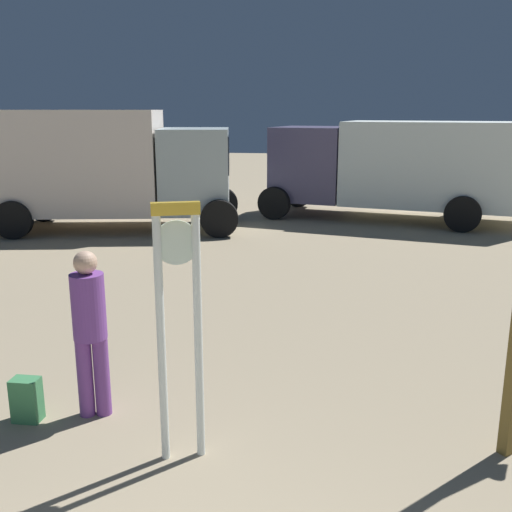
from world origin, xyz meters
name	(u,v)px	position (x,y,z in m)	size (l,w,h in m)	color
standing_clock	(179,310)	(-0.51, 2.90, 1.34)	(0.39, 0.20, 2.24)	white
person_near_clock	(90,326)	(-1.56, 3.48, 0.94)	(0.32, 0.32, 1.68)	#784094
backpack	(27,400)	(-2.17, 3.29, 0.22)	(0.27, 0.22, 0.44)	#3F8852
box_truck_near	(400,165)	(2.48, 14.85, 1.51)	(7.34, 3.96, 2.66)	white
box_truck_far	(93,165)	(-5.26, 12.49, 1.63)	(7.03, 3.47, 2.96)	silver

